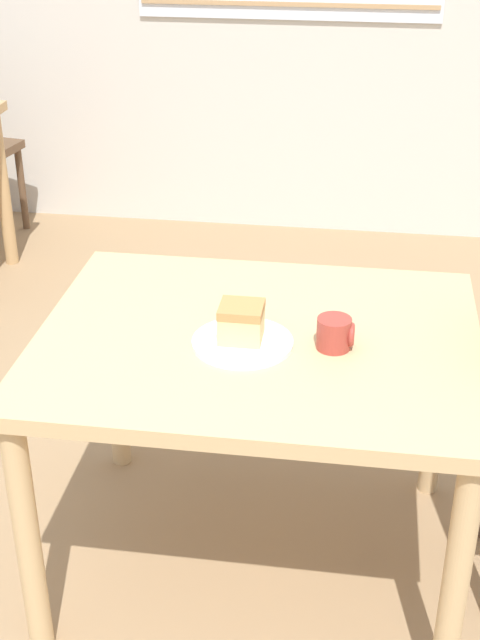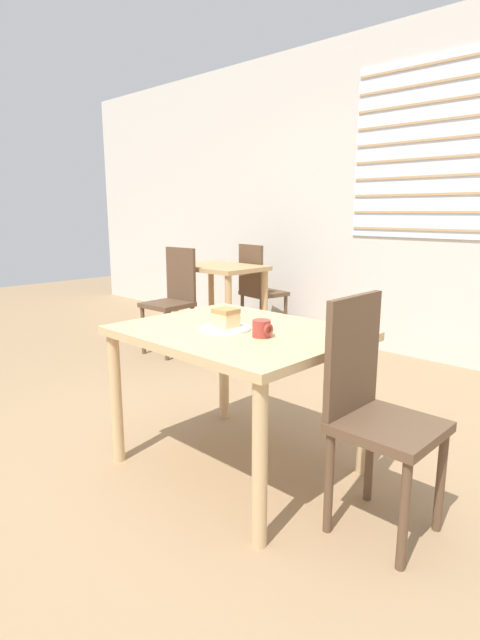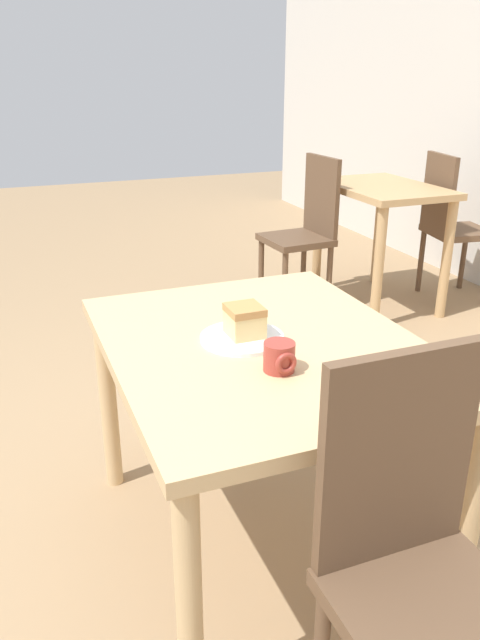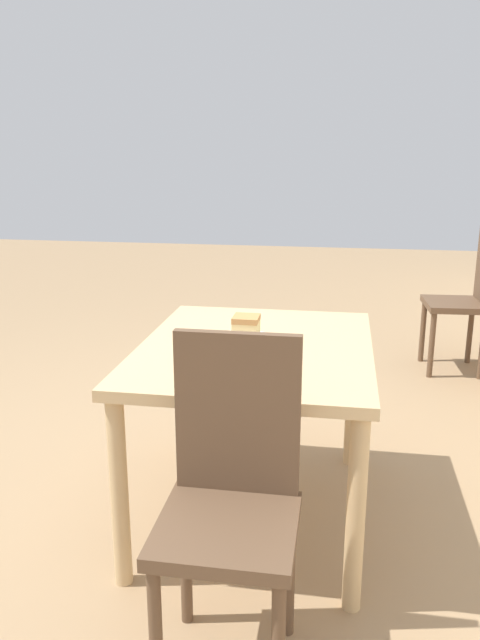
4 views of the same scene
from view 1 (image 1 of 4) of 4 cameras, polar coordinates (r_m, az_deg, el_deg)
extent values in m
cube|color=tan|center=(4.39, 3.09, 19.53)|extent=(1.40, 0.01, 0.02)
cube|color=tan|center=(2.18, 1.15, -1.43)|extent=(1.08, 0.87, 0.04)
cylinder|color=tan|center=(2.19, -13.43, -13.59)|extent=(0.06, 0.06, 0.68)
cylinder|color=tan|center=(2.09, 13.60, -16.20)|extent=(0.06, 0.06, 0.68)
cylinder|color=tan|center=(2.77, -7.97, -3.29)|extent=(0.06, 0.06, 0.68)
cylinder|color=tan|center=(2.69, 12.56, -4.82)|extent=(0.06, 0.06, 0.68)
cylinder|color=tan|center=(4.29, -14.92, 8.03)|extent=(0.06, 0.06, 0.73)
cylinder|color=brown|center=(4.74, -13.77, 8.14)|extent=(0.04, 0.04, 0.43)
cylinder|color=white|center=(2.12, 0.16, -1.44)|extent=(0.24, 0.24, 0.01)
cube|color=#E0C67F|center=(2.11, 0.08, -0.38)|extent=(0.10, 0.10, 0.07)
cube|color=#B27F47|center=(2.09, 0.09, 0.69)|extent=(0.10, 0.10, 0.02)
cylinder|color=#9E382D|center=(2.11, 6.03, -0.85)|extent=(0.08, 0.08, 0.08)
torus|color=#9E382D|center=(2.11, 7.14, -0.93)|extent=(0.01, 0.06, 0.06)
camera|label=2|loc=(1.49, 79.97, -16.98)|focal=28.00mm
camera|label=3|loc=(1.79, 53.31, 6.32)|focal=35.00mm
camera|label=4|loc=(2.97, 51.60, 11.35)|focal=35.00mm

